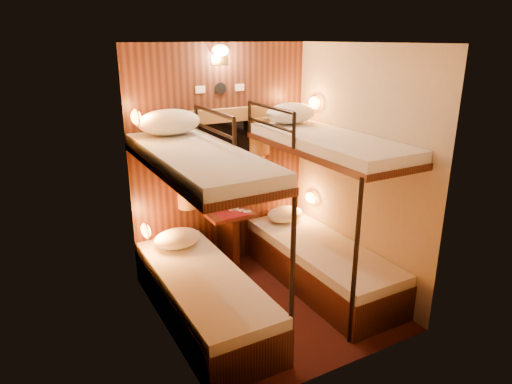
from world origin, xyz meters
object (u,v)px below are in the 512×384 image
bunk_left (202,264)px  table (230,233)px  bunk_right (322,235)px  bottle_right (236,202)px  bottle_left (231,201)px

bunk_left → table: size_ratio=2.90×
bunk_right → bottle_right: bunk_right is taller
table → bottle_right: size_ratio=2.93×
bottle_left → bunk_left: bearing=-129.8°
bunk_right → bottle_left: bearing=125.8°
bottle_left → bunk_right: bearing=-54.2°
table → bottle_left: 0.35m
bunk_left → bottle_right: bunk_left is taller
bottle_left → bottle_right: size_ratio=1.10×
bunk_right → bottle_right: bearing=123.6°
bunk_left → bunk_right: (1.30, 0.00, 0.00)m
bottle_right → bottle_left: bearing=168.0°
bunk_left → table: bunk_left is taller
bottle_left → bottle_right: bearing=-12.0°
bunk_left → bunk_right: size_ratio=1.00×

